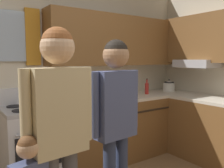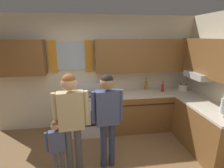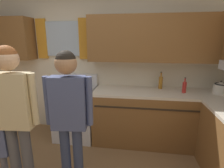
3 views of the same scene
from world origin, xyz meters
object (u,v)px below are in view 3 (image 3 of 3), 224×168
(bottle_oil_amber, at_px, (161,82))
(adult_in_plaid, at_px, (69,109))
(stovetop_kettle, at_px, (220,88))
(adult_holding_child, at_px, (14,107))
(stove_oven, at_px, (76,112))
(bottle_sauce_red, at_px, (184,87))

(bottle_oil_amber, bearing_deg, adult_in_plaid, -129.38)
(stovetop_kettle, bearing_deg, bottle_oil_amber, 167.97)
(bottle_oil_amber, bearing_deg, stovetop_kettle, -12.03)
(stovetop_kettle, relative_size, adult_holding_child, 0.17)
(adult_holding_child, bearing_deg, stovetop_kettle, 26.63)
(stove_oven, height_order, bottle_sauce_red, bottle_sauce_red)
(adult_holding_child, bearing_deg, bottle_sauce_red, 32.19)
(adult_holding_child, bearing_deg, adult_in_plaid, 10.92)
(stove_oven, xyz_separation_m, stovetop_kettle, (2.31, 0.00, 0.53))
(bottle_sauce_red, distance_m, bottle_oil_amber, 0.39)
(bottle_oil_amber, bearing_deg, stove_oven, -172.72)
(stove_oven, relative_size, adult_in_plaid, 0.68)
(stove_oven, distance_m, adult_holding_child, 1.39)
(bottle_oil_amber, bearing_deg, adult_holding_child, -138.74)
(stove_oven, distance_m, stovetop_kettle, 2.37)
(stove_oven, bearing_deg, bottle_oil_amber, 7.28)
(bottle_sauce_red, distance_m, adult_in_plaid, 1.83)
(stove_oven, bearing_deg, adult_holding_child, -98.56)
(stove_oven, xyz_separation_m, bottle_sauce_red, (1.78, -0.01, 0.53))
(stove_oven, distance_m, bottle_oil_amber, 1.56)
(bottle_oil_amber, relative_size, stovetop_kettle, 1.04)
(adult_holding_child, height_order, adult_in_plaid, adult_holding_child)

